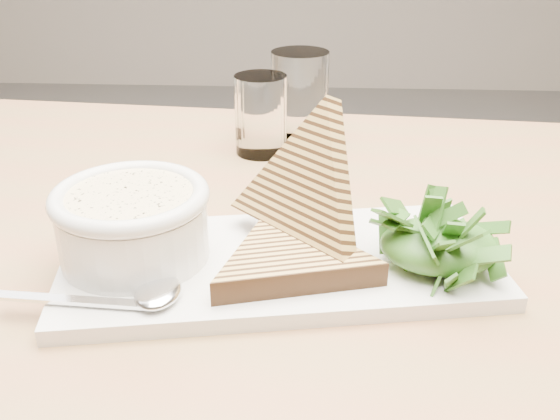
{
  "coord_description": "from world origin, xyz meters",
  "views": [
    {
      "loc": [
        -0.06,
        -0.69,
        1.03
      ],
      "look_at": [
        -0.09,
        -0.2,
        0.79
      ],
      "focal_mm": 40.0,
      "sensor_mm": 36.0,
      "label": 1
    }
  ],
  "objects_px": {
    "table_top": "(235,251)",
    "glass_near": "(261,115)",
    "glass_far": "(300,95)",
    "platter": "(279,264)",
    "soup_bowl": "(134,230)"
  },
  "relations": [
    {
      "from": "table_top",
      "to": "glass_near",
      "type": "distance_m",
      "value": 0.23
    },
    {
      "from": "table_top",
      "to": "glass_far",
      "type": "distance_m",
      "value": 0.29
    },
    {
      "from": "table_top",
      "to": "glass_near",
      "type": "height_order",
      "value": "glass_near"
    },
    {
      "from": "platter",
      "to": "table_top",
      "type": "bearing_deg",
      "value": 125.86
    },
    {
      "from": "table_top",
      "to": "glass_near",
      "type": "relative_size",
      "value": 11.73
    },
    {
      "from": "table_top",
      "to": "glass_near",
      "type": "bearing_deg",
      "value": 87.4
    },
    {
      "from": "glass_near",
      "to": "glass_far",
      "type": "distance_m",
      "value": 0.08
    },
    {
      "from": "platter",
      "to": "glass_near",
      "type": "xyz_separation_m",
      "value": [
        -0.04,
        0.28,
        0.04
      ]
    },
    {
      "from": "platter",
      "to": "glass_near",
      "type": "bearing_deg",
      "value": 97.61
    },
    {
      "from": "platter",
      "to": "soup_bowl",
      "type": "bearing_deg",
      "value": -178.07
    },
    {
      "from": "glass_far",
      "to": "glass_near",
      "type": "bearing_deg",
      "value": -128.13
    },
    {
      "from": "soup_bowl",
      "to": "glass_far",
      "type": "relative_size",
      "value": 1.1
    },
    {
      "from": "table_top",
      "to": "glass_far",
      "type": "bearing_deg",
      "value": 78.43
    },
    {
      "from": "platter",
      "to": "glass_near",
      "type": "height_order",
      "value": "glass_near"
    },
    {
      "from": "table_top",
      "to": "soup_bowl",
      "type": "relative_size",
      "value": 9.19
    }
  ]
}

